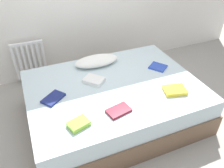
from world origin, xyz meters
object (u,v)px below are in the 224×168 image
object	(u,v)px
textbook_navy	(53,98)
textbook_white	(94,80)
radiator	(30,60)
pillow	(97,61)
bed	(114,102)
textbook_lime	(79,124)
textbook_maroon	(119,111)
textbook_blue	(158,67)
textbook_yellow	(175,90)

from	to	relation	value
textbook_navy	textbook_white	world-z (taller)	textbook_white
radiator	pillow	xyz separation A→B (m)	(0.81, -0.69, 0.17)
bed	pillow	distance (m)	0.60
pillow	textbook_lime	world-z (taller)	pillow
textbook_navy	textbook_maroon	size ratio (longest dim) A/B	1.01
bed	textbook_maroon	bearing A→B (deg)	-106.83
textbook_white	textbook_maroon	distance (m)	0.58
textbook_navy	textbook_maroon	bearing A→B (deg)	-76.43
pillow	textbook_navy	distance (m)	0.84
bed	textbook_maroon	distance (m)	0.53
bed	radiator	bearing A→B (deg)	124.71
textbook_lime	textbook_blue	distance (m)	1.37
textbook_lime	textbook_blue	size ratio (longest dim) A/B	0.94
textbook_navy	textbook_blue	distance (m)	1.38
radiator	textbook_navy	bearing A→B (deg)	-83.42
radiator	textbook_lime	bearing A→B (deg)	-80.48
textbook_yellow	textbook_navy	bearing A→B (deg)	177.44
textbook_white	textbook_yellow	bearing A→B (deg)	14.40
bed	textbook_navy	distance (m)	0.74
textbook_navy	textbook_lime	size ratio (longest dim) A/B	1.25
textbook_yellow	pillow	bearing A→B (deg)	138.57
textbook_white	bed	bearing A→B (deg)	11.66
textbook_navy	bed	bearing A→B (deg)	-38.86
radiator	pillow	bearing A→B (deg)	-40.52
bed	radiator	size ratio (longest dim) A/B	3.55
pillow	textbook_maroon	size ratio (longest dim) A/B	2.46
textbook_navy	textbook_white	bearing A→B (deg)	-22.97
radiator	textbook_blue	size ratio (longest dim) A/B	2.81
textbook_yellow	textbook_lime	xyz separation A→B (m)	(-1.13, -0.09, 0.00)
textbook_navy	textbook_yellow	world-z (taller)	textbook_yellow
textbook_yellow	textbook_blue	xyz separation A→B (m)	(0.10, 0.51, -0.01)
pillow	textbook_yellow	size ratio (longest dim) A/B	2.43
pillow	textbook_blue	world-z (taller)	pillow
bed	radiator	xyz separation A→B (m)	(-0.83, 1.20, 0.13)
textbook_yellow	textbook_lime	distance (m)	1.13
pillow	textbook_maroon	bearing A→B (deg)	-96.37
textbook_yellow	textbook_lime	world-z (taller)	textbook_lime
textbook_navy	textbook_lime	bearing A→B (deg)	-111.33
bed	textbook_lime	xyz separation A→B (m)	(-0.55, -0.47, 0.28)
textbook_yellow	textbook_white	xyz separation A→B (m)	(-0.77, 0.53, 0.00)
bed	pillow	size ratio (longest dim) A/B	3.46
bed	textbook_blue	bearing A→B (deg)	10.87
pillow	textbook_yellow	world-z (taller)	pillow
bed	textbook_blue	xyz separation A→B (m)	(0.68, 0.13, 0.26)
bed	pillow	world-z (taller)	pillow
textbook_navy	textbook_yellow	xyz separation A→B (m)	(1.27, -0.39, 0.01)
bed	textbook_navy	size ratio (longest dim) A/B	8.44
textbook_lime	textbook_maroon	world-z (taller)	textbook_lime
textbook_white	textbook_navy	bearing A→B (deg)	-116.23
pillow	textbook_yellow	distance (m)	1.08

